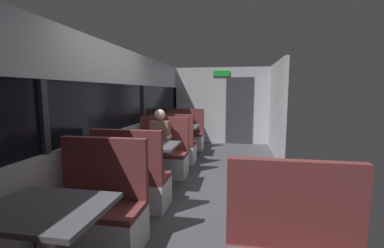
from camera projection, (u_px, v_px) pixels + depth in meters
The scene contains 13 objects.
ground_plane at pixel (203, 198), 3.86m from camera, with size 3.30×9.20×0.02m, color #423F44.
carriage_window_panel_left at pixel (110, 122), 3.97m from camera, with size 0.09×8.48×2.30m.
carriage_end_bulkhead at pixel (223, 106), 7.80m from camera, with size 2.90×0.11×2.30m.
carriage_aisle_panel_right at pixel (276, 109), 6.39m from camera, with size 0.08×2.40×2.30m, color #B2B2B7.
dining_table_near_window at pixel (46, 220), 1.89m from camera, with size 0.90×0.70×0.74m.
bench_near_window_facing_entry at pixel (98, 215), 2.61m from camera, with size 0.95×0.50×1.10m.
dining_table_mid_window at pixel (150, 150), 4.12m from camera, with size 0.90×0.70×0.74m.
bench_mid_window_facing_end at pixel (133, 184), 3.48m from camera, with size 0.95×0.50×1.10m.
bench_mid_window_facing_entry at pixel (162, 158), 4.85m from camera, with size 0.95×0.50×1.10m.
dining_table_far_window at pixel (180, 130), 6.36m from camera, with size 0.90×0.70×0.74m.
bench_far_window_facing_end at pixel (174, 148), 5.71m from camera, with size 0.95×0.50×1.10m.
bench_far_window_facing_entry at pixel (186, 137), 7.08m from camera, with size 0.95×0.50×1.10m.
seated_passenger at pixel (161, 148), 4.75m from camera, with size 0.47×0.55×1.26m.
Camera 1 is at (0.48, -3.66, 1.58)m, focal length 23.96 mm.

